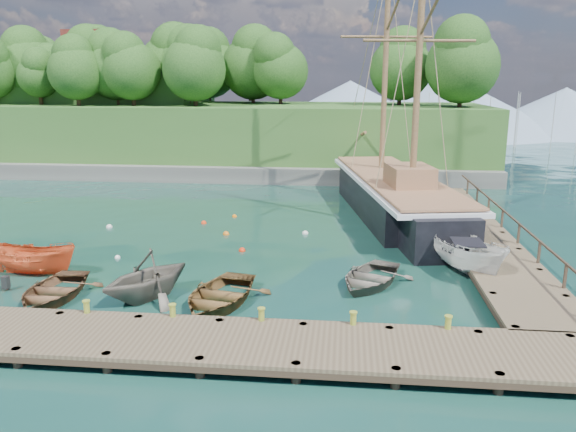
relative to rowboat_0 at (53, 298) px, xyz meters
name	(u,v)px	position (x,y,z in m)	size (l,w,h in m)	color
ground	(233,281)	(6.61, 2.61, 0.00)	(160.00, 160.00, 0.00)	#193B2D
dock_near	(255,345)	(8.61, -3.89, 0.43)	(20.00, 3.20, 1.10)	brown
dock_east	(476,234)	(18.11, 9.61, 0.43)	(3.20, 24.00, 1.10)	brown
bollard_0	(89,329)	(2.61, -2.49, 0.00)	(0.26, 0.26, 0.45)	olive
bollard_1	(174,333)	(5.61, -2.49, 0.00)	(0.26, 0.26, 0.45)	olive
bollard_2	(262,337)	(8.61, -2.49, 0.00)	(0.26, 0.26, 0.45)	olive
bollard_3	(353,341)	(11.61, -2.49, 0.00)	(0.26, 0.26, 0.45)	olive
bollard_4	(446,346)	(14.61, -2.49, 0.00)	(0.26, 0.26, 0.45)	olive
rowboat_0	(53,298)	(0.00, 0.00, 0.00)	(2.99, 4.19, 0.87)	brown
rowboat_1	(148,298)	(3.65, 0.45, 0.00)	(3.38, 3.92, 2.07)	#645D51
rowboat_2	(219,304)	(6.57, 0.15, 0.00)	(3.23, 4.53, 0.94)	brown
rowboat_3	(370,284)	(12.35, 2.86, 0.00)	(2.95, 4.13, 0.86)	#625A4F
motorboat_orange	(36,274)	(-2.20, 2.61, 0.00)	(1.50, 4.00, 1.54)	orange
cabin_boat_white	(465,273)	(16.61, 4.69, 0.00)	(1.91, 5.08, 1.96)	silver
schooner	(394,199)	(14.30, 15.36, 1.04)	(7.84, 25.81, 18.74)	black
mooring_buoy_0	(118,258)	(0.50, 5.11, 0.00)	(0.27, 0.27, 0.27)	white
mooring_buoy_1	(226,235)	(4.78, 9.75, 0.00)	(0.35, 0.35, 0.35)	orange
mooring_buoy_2	(242,251)	(6.21, 6.85, 0.00)	(0.34, 0.34, 0.34)	red
mooring_buoy_3	(305,234)	(9.10, 10.35, 0.00)	(0.34, 0.34, 0.34)	silver
mooring_buoy_4	(204,224)	(2.96, 11.98, 0.00)	(0.33, 0.33, 0.33)	#F43A11
mooring_buoy_5	(235,217)	(4.45, 13.77, 0.00)	(0.29, 0.29, 0.29)	orange
mooring_buoy_6	(109,228)	(-2.21, 10.49, 0.00)	(0.36, 0.36, 0.36)	silver
headland	(165,108)	(-6.26, 33.97, 5.54)	(51.00, 19.31, 12.90)	#474744
distant_ridge	(346,104)	(10.92, 72.61, 4.35)	(117.00, 40.00, 10.00)	#728CA5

